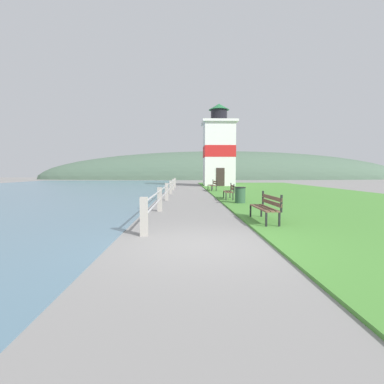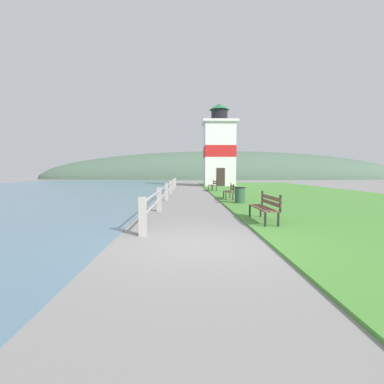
{
  "view_description": "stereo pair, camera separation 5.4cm",
  "coord_description": "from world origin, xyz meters",
  "px_view_note": "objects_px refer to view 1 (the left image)",
  "views": [
    {
      "loc": [
        -0.37,
        -6.34,
        1.58
      ],
      "look_at": [
        0.08,
        12.6,
        0.3
      ],
      "focal_mm": 28.0,
      "sensor_mm": 36.0,
      "label": 1
    },
    {
      "loc": [
        -0.32,
        -6.34,
        1.58
      ],
      "look_at": [
        0.08,
        12.6,
        0.3
      ],
      "focal_mm": 28.0,
      "sensor_mm": 36.0,
      "label": 2
    }
  ],
  "objects_px": {
    "park_bench_near": "(267,206)",
    "lighthouse": "(219,150)",
    "park_bench_far": "(213,185)",
    "trash_bin": "(240,195)",
    "park_bench_midway": "(230,190)"
  },
  "relations": [
    {
      "from": "park_bench_far",
      "to": "lighthouse",
      "type": "distance_m",
      "value": 9.79
    },
    {
      "from": "lighthouse",
      "to": "trash_bin",
      "type": "xyz_separation_m",
      "value": [
        -1.09,
        -19.01,
        -3.57
      ]
    },
    {
      "from": "park_bench_near",
      "to": "trash_bin",
      "type": "relative_size",
      "value": 2.22
    },
    {
      "from": "park_bench_far",
      "to": "park_bench_midway",
      "type": "bearing_deg",
      "value": 86.89
    },
    {
      "from": "park_bench_near",
      "to": "lighthouse",
      "type": "distance_m",
      "value": 24.7
    },
    {
      "from": "park_bench_far",
      "to": "trash_bin",
      "type": "relative_size",
      "value": 2.29
    },
    {
      "from": "park_bench_midway",
      "to": "trash_bin",
      "type": "height_order",
      "value": "park_bench_midway"
    },
    {
      "from": "park_bench_near",
      "to": "trash_bin",
      "type": "height_order",
      "value": "park_bench_near"
    },
    {
      "from": "park_bench_far",
      "to": "lighthouse",
      "type": "xyz_separation_m",
      "value": [
        1.47,
        9.04,
        3.45
      ]
    },
    {
      "from": "lighthouse",
      "to": "park_bench_midway",
      "type": "bearing_deg",
      "value": -94.33
    },
    {
      "from": "park_bench_midway",
      "to": "lighthouse",
      "type": "bearing_deg",
      "value": -91.46
    },
    {
      "from": "trash_bin",
      "to": "park_bench_near",
      "type": "bearing_deg",
      "value": -91.99
    },
    {
      "from": "park_bench_near",
      "to": "park_bench_midway",
      "type": "height_order",
      "value": "same"
    },
    {
      "from": "park_bench_midway",
      "to": "park_bench_far",
      "type": "relative_size",
      "value": 0.86
    },
    {
      "from": "park_bench_near",
      "to": "park_bench_far",
      "type": "xyz_separation_m",
      "value": [
        -0.2,
        15.38,
        0.0
      ]
    }
  ]
}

